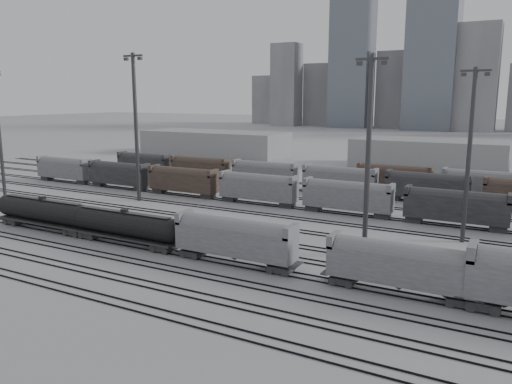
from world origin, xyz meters
The scene contains 15 objects.
ground centered at (0.00, 0.00, 0.00)m, with size 900.00×900.00×0.00m, color #BBBCC0.
tracks centered at (0.00, 17.50, 0.08)m, with size 220.00×71.50×0.16m.
tank_car_a centered at (-28.32, 1.00, 2.74)m, with size 19.18×3.20×4.74m.
tank_car_b centered at (-12.28, 1.00, 2.66)m, with size 18.58×3.10×4.59m.
hopper_car_a centered at (4.70, 1.00, 3.34)m, with size 15.11×3.00×5.40m.
hopper_car_b centered at (23.74, 1.00, 3.21)m, with size 14.53×2.89×5.19m.
light_mast_b centered at (-30.34, 23.91, 14.45)m, with size 4.36×0.70×27.25m.
light_mast_c centered at (17.10, 11.38, 12.81)m, with size 3.86×0.62×24.15m.
light_mast_d centered at (27.04, 23.73, 12.27)m, with size 3.70×0.59×23.13m.
bg_string_near centered at (8.00, 32.00, 2.80)m, with size 151.00×3.00×5.60m.
bg_string_mid centered at (18.00, 48.00, 2.80)m, with size 151.00×3.00×5.60m.
warehouse_left centered at (-60.00, 95.00, 4.00)m, with size 50.00×18.00×8.00m, color #959597.
warehouse_mid centered at (10.00, 95.00, 4.00)m, with size 40.00×18.00×8.00m, color #959597.
skyline centered at (10.84, 280.00, 34.73)m, with size 316.00×22.40×95.00m.
crane_left centered at (-28.74, 305.00, 57.39)m, with size 42.00×1.80×100.00m.
Camera 1 is at (33.74, -46.93, 19.31)m, focal length 35.00 mm.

